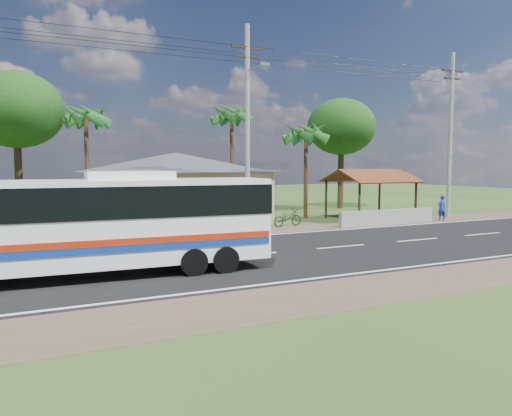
{
  "coord_description": "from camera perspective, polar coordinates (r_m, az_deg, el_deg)",
  "views": [
    {
      "loc": [
        -8.49,
        -17.87,
        3.64
      ],
      "look_at": [
        0.81,
        1.0,
        1.8
      ],
      "focal_mm": 35.0,
      "sensor_mm": 36.0,
      "label": 1
    }
  ],
  "objects": [
    {
      "name": "ground",
      "position": [
        20.12,
        -0.81,
        -5.42
      ],
      "size": [
        120.0,
        120.0,
        0.0
      ],
      "primitive_type": "plane",
      "color": "#294318",
      "rests_on": "ground"
    },
    {
      "name": "road",
      "position": [
        20.12,
        -0.81,
        -5.4
      ],
      "size": [
        120.0,
        16.0,
        0.03
      ],
      "color": "black",
      "rests_on": "ground"
    },
    {
      "name": "house",
      "position": [
        32.31,
        -9.15,
        3.17
      ],
      "size": [
        12.4,
        10.0,
        5.0
      ],
      "color": "#C6B284",
      "rests_on": "ground"
    },
    {
      "name": "waiting_shed",
      "position": [
        34.03,
        12.96,
        3.34
      ],
      "size": [
        5.2,
        4.48,
        3.35
      ],
      "color": "#332212",
      "rests_on": "ground"
    },
    {
      "name": "concrete_barrier",
      "position": [
        31.32,
        14.81,
        -1.01
      ],
      "size": [
        7.0,
        0.3,
        0.9
      ],
      "primitive_type": "cube",
      "color": "#9E9E99",
      "rests_on": "ground"
    },
    {
      "name": "utility_poles",
      "position": [
        26.88,
        -1.63,
        9.54
      ],
      "size": [
        32.8,
        2.22,
        11.0
      ],
      "color": "#9E9E99",
      "rests_on": "ground"
    },
    {
      "name": "palm_near",
      "position": [
        34.08,
        5.75,
        8.46
      ],
      "size": [
        2.8,
        2.8,
        6.7
      ],
      "color": "#47301E",
      "rests_on": "ground"
    },
    {
      "name": "palm_mid",
      "position": [
        36.55,
        -2.79,
        10.52
      ],
      "size": [
        2.8,
        2.8,
        8.2
      ],
      "color": "#47301E",
      "rests_on": "ground"
    },
    {
      "name": "palm_far",
      "position": [
        34.3,
        -18.89,
        9.81
      ],
      "size": [
        2.8,
        2.8,
        7.7
      ],
      "color": "#47301E",
      "rests_on": "ground"
    },
    {
      "name": "tree_behind_house",
      "position": [
        36.04,
        -25.74,
        10.04
      ],
      "size": [
        6.0,
        6.0,
        9.61
      ],
      "color": "#47301E",
      "rests_on": "ground"
    },
    {
      "name": "tree_behind_shed",
      "position": [
        41.91,
        9.74,
        9.09
      ],
      "size": [
        5.6,
        5.6,
        9.02
      ],
      "color": "#47301E",
      "rests_on": "ground"
    },
    {
      "name": "coach_bus",
      "position": [
        16.81,
        -17.18,
        -0.97
      ],
      "size": [
        11.15,
        3.0,
        3.42
      ],
      "rotation": [
        0.0,
        0.0,
        -0.06
      ],
      "color": "white",
      "rests_on": "ground"
    },
    {
      "name": "motorcycle",
      "position": [
        29.35,
        3.62,
        -1.13
      ],
      "size": [
        2.01,
        0.93,
        1.02
      ],
      "primitive_type": "imported",
      "rotation": [
        0.0,
        0.0,
        1.7
      ],
      "color": "black",
      "rests_on": "ground"
    },
    {
      "name": "person",
      "position": [
        34.55,
        20.46,
        0.02
      ],
      "size": [
        0.65,
        0.47,
        1.66
      ],
      "primitive_type": "imported",
      "rotation": [
        0.0,
        0.0,
        3.03
      ],
      "color": "navy",
      "rests_on": "ground"
    }
  ]
}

